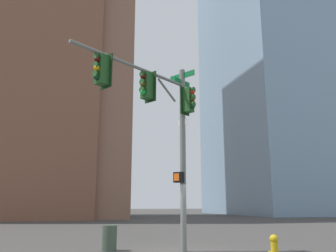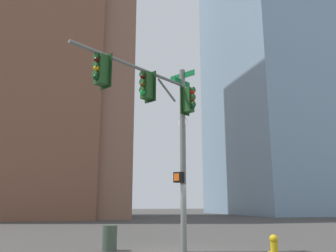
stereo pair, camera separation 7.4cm
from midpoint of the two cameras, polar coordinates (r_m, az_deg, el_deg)
The scene contains 7 objects.
ground_plane at distance 13.70m, azimuth 2.07°, elevation -20.07°, with size 200.00×200.00×0.00m, color #423F3D.
signal_pole_assembly at distance 13.14m, azimuth -0.66°, elevation 1.76°, with size 5.01×3.53×7.25m.
fire_hydrant at distance 11.37m, azimuth 17.28°, elevation -18.69°, with size 0.34×0.26×0.87m.
litter_bin at distance 14.20m, azimuth -9.43°, elevation -17.73°, with size 0.56×0.56×0.95m, color #384738.
building_brick_nearside at distance 56.33m, azimuth -23.39°, elevation 16.85°, with size 22.81×21.27×57.03m, color brown.
building_brick_midblock at distance 51.70m, azimuth -15.91°, elevation 13.77°, with size 16.15×15.02×48.67m, color #845B47.
building_glass_tower at distance 76.59m, azimuth 21.00°, elevation 17.91°, with size 33.00×24.64×79.23m, color #7A99B2.
Camera 2 is at (4.07, 12.96, 1.78)m, focal length 37.00 mm.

